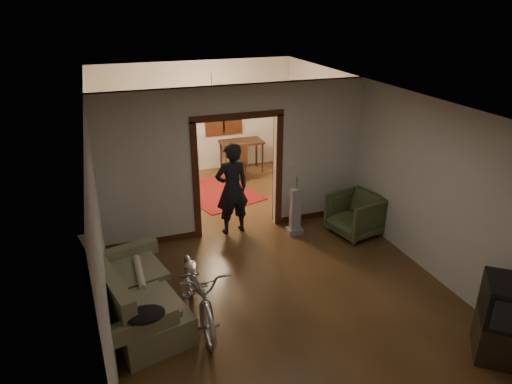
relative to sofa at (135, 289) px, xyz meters
name	(u,v)px	position (x,y,z in m)	size (l,w,h in m)	color
floor	(251,246)	(2.15, 1.34, -0.47)	(5.00, 8.50, 0.01)	#3C2613
ceiling	(250,92)	(2.15, 1.34, 2.33)	(5.00, 8.50, 0.01)	white
wall_back	(196,118)	(2.15, 5.59, 0.93)	(5.00, 0.02, 2.80)	beige
wall_left	(97,194)	(-0.35, 1.34, 0.93)	(0.02, 8.50, 2.80)	beige
wall_right	(376,159)	(4.65, 1.34, 0.93)	(0.02, 8.50, 2.80)	beige
partition_wall	(237,161)	(2.15, 2.09, 0.93)	(5.00, 0.14, 2.80)	beige
door_casing	(237,176)	(2.15, 2.09, 0.63)	(1.74, 0.20, 2.32)	#3C1B0D
far_window	(223,110)	(2.85, 5.55, 1.08)	(0.98, 0.06, 1.28)	black
chandelier	(212,92)	(2.15, 3.84, 1.88)	(0.24, 0.24, 0.24)	#FFE0A5
light_switch	(291,164)	(3.20, 2.02, 0.78)	(0.08, 0.01, 0.12)	silver
sofa	(135,289)	(0.00, 0.00, 0.00)	(0.91, 2.03, 0.93)	#626241
rolled_paper	(139,272)	(0.10, 0.30, 0.06)	(0.10, 0.10, 0.83)	beige
jacket	(145,315)	(0.05, -0.91, 0.21)	(0.49, 0.36, 0.14)	black
bicycle	(199,288)	(0.83, -0.32, 0.02)	(0.65, 1.86, 0.98)	silver
armchair	(355,215)	(4.19, 1.16, -0.07)	(0.85, 0.87, 0.79)	#414B2A
tv_stand	(500,337)	(4.21, -2.29, -0.19)	(0.61, 0.56, 0.56)	black
crt_tv	(509,302)	(4.21, -2.29, 0.34)	(0.62, 0.56, 0.54)	black
vacuum	(295,212)	(3.11, 1.54, -0.01)	(0.28, 0.23, 0.92)	gray
person	(232,189)	(2.01, 2.00, 0.43)	(0.65, 0.43, 1.79)	black
oriental_rug	(218,193)	(2.23, 3.93, -0.46)	(1.47, 1.93, 0.01)	maroon
locker	(143,149)	(0.73, 5.07, 0.43)	(0.90, 0.50, 1.79)	#1B2E1D
globe	(139,105)	(0.73, 5.07, 1.47)	(0.26, 0.26, 0.26)	#1E5972
desk	(242,156)	(3.20, 5.14, -0.06)	(1.08, 0.61, 0.80)	#311D10
desk_chair	(236,161)	(2.86, 4.56, 0.04)	(0.45, 0.45, 1.00)	#311D10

